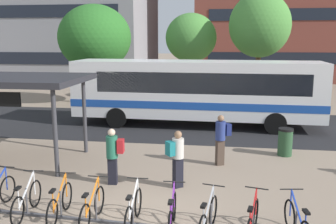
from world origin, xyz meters
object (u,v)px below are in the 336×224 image
at_px(parked_bicycle_white_4, 133,210).
at_px(street_tree_1, 191,38).
at_px(parked_bicycle_red_7, 252,223).
at_px(parked_bicycle_white_1, 27,201).
at_px(parked_bicycle_silver_6, 208,219).
at_px(parked_bicycle_purple_5, 172,215).
at_px(commuter_navy_pack_2, 221,136).
at_px(commuter_teal_pack_0, 177,155).
at_px(parked_bicycle_orange_2, 60,204).
at_px(city_bus, 195,90).
at_px(parked_bicycle_orange_3, 92,208).
at_px(street_tree_2, 95,38).
at_px(street_tree_0, 260,25).
at_px(commuter_red_pack_3, 113,153).
at_px(trash_bin, 285,142).

distance_m(parked_bicycle_white_4, street_tree_1, 17.95).
xyz_separation_m(parked_bicycle_white_4, parked_bicycle_red_7, (2.67, -0.21, 0.00)).
bearing_deg(parked_bicycle_white_1, parked_bicycle_silver_6, -98.67).
xyz_separation_m(parked_bicycle_purple_5, commuter_navy_pack_2, (1.07, 4.71, 0.62)).
height_order(parked_bicycle_white_1, parked_bicycle_white_4, same).
relative_size(commuter_teal_pack_0, commuter_navy_pack_2, 0.97).
bearing_deg(commuter_navy_pack_2, parked_bicycle_orange_2, 24.20).
relative_size(city_bus, parked_bicycle_orange_3, 7.01).
relative_size(parked_bicycle_orange_2, street_tree_2, 0.27).
height_order(parked_bicycle_white_4, street_tree_0, street_tree_0).
height_order(commuter_teal_pack_0, street_tree_2, street_tree_2).
xyz_separation_m(city_bus, parked_bicycle_orange_2, (-2.48, -10.34, -1.39)).
xyz_separation_m(parked_bicycle_silver_6, commuter_navy_pack_2, (0.26, 4.79, 0.62)).
bearing_deg(parked_bicycle_orange_3, parked_bicycle_white_1, 85.00).
xyz_separation_m(commuter_red_pack_3, street_tree_2, (-5.07, 13.50, 3.34)).
height_order(parked_bicycle_purple_5, commuter_red_pack_3, commuter_red_pack_3).
xyz_separation_m(parked_bicycle_white_4, street_tree_0, (4.19, 16.29, 4.67)).
bearing_deg(street_tree_2, parked_bicycle_silver_6, -63.68).
bearing_deg(parked_bicycle_silver_6, city_bus, 17.50).
relative_size(commuter_teal_pack_0, commuter_red_pack_3, 1.00).
xyz_separation_m(parked_bicycle_white_1, commuter_teal_pack_0, (3.42, 2.28, 0.60)).
xyz_separation_m(city_bus, parked_bicycle_red_7, (2.02, -10.65, -1.39)).
bearing_deg(street_tree_2, street_tree_0, 2.06).
bearing_deg(street_tree_1, commuter_teal_pack_0, -86.77).
bearing_deg(parked_bicycle_red_7, street_tree_0, 7.42).
relative_size(parked_bicycle_red_7, commuter_navy_pack_2, 0.97).
bearing_deg(parked_bicycle_white_1, commuter_teal_pack_0, -60.91).
relative_size(parked_bicycle_red_7, commuter_teal_pack_0, 1.00).
relative_size(parked_bicycle_white_4, trash_bin, 1.67).
bearing_deg(parked_bicycle_silver_6, parked_bicycle_white_1, 97.76).
bearing_deg(commuter_red_pack_3, parked_bicycle_white_4, 111.31).
bearing_deg(parked_bicycle_silver_6, parked_bicycle_purple_5, 96.40).
relative_size(commuter_teal_pack_0, street_tree_2, 0.26).
distance_m(parked_bicycle_orange_2, commuter_red_pack_3, 2.47).
distance_m(parked_bicycle_white_4, parked_bicycle_purple_5, 0.92).
distance_m(trash_bin, street_tree_2, 14.98).
distance_m(parked_bicycle_orange_2, street_tree_2, 16.87).
xyz_separation_m(parked_bicycle_white_4, parked_bicycle_purple_5, (0.92, -0.10, 0.00)).
xyz_separation_m(parked_bicycle_silver_6, commuter_red_pack_3, (-2.88, 2.59, 0.59)).
bearing_deg(parked_bicycle_silver_6, street_tree_0, 3.22).
relative_size(parked_bicycle_orange_3, street_tree_2, 0.27).
bearing_deg(commuter_navy_pack_2, commuter_red_pack_3, 9.41).
relative_size(parked_bicycle_white_4, parked_bicycle_purple_5, 1.00).
xyz_separation_m(parked_bicycle_orange_2, parked_bicycle_red_7, (4.51, -0.32, 0.00)).
relative_size(parked_bicycle_orange_3, parked_bicycle_white_4, 1.00).
bearing_deg(parked_bicycle_silver_6, commuter_navy_pack_2, 8.61).
bearing_deg(parked_bicycle_purple_5, parked_bicycle_red_7, -95.58).
bearing_deg(parked_bicycle_orange_2, parked_bicycle_orange_3, -102.47).
height_order(trash_bin, street_tree_0, street_tree_0).
bearing_deg(commuter_red_pack_3, parked_bicycle_purple_5, 125.14).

